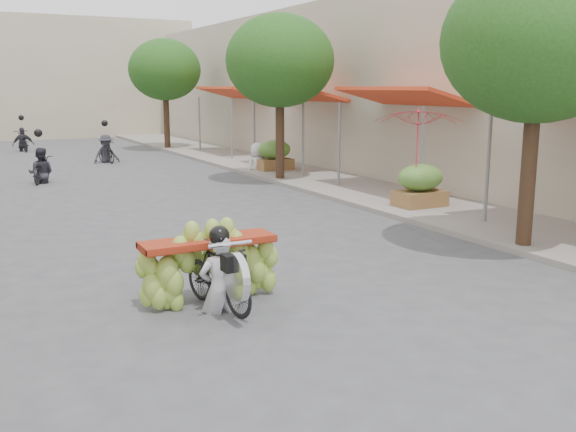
{
  "coord_description": "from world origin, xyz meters",
  "views": [
    {
      "loc": [
        -3.9,
        -4.25,
        3.01
      ],
      "look_at": [
        0.49,
        4.11,
        1.1
      ],
      "focal_mm": 40.0,
      "sensor_mm": 36.0,
      "label": 1
    }
  ],
  "objects": [
    {
      "name": "street_tree_near",
      "position": [
        5.4,
        4.0,
        3.78
      ],
      "size": [
        3.4,
        3.4,
        5.25
      ],
      "color": "#3A2719",
      "rests_on": "ground"
    },
    {
      "name": "far_building",
      "position": [
        0.0,
        38.0,
        3.5
      ],
      "size": [
        20.0,
        6.0,
        7.0
      ],
      "primitive_type": "cube",
      "color": "#BCB094",
      "rests_on": "ground"
    },
    {
      "name": "produce_crate_far",
      "position": [
        6.2,
        16.0,
        0.71
      ],
      "size": [
        1.2,
        0.88,
        1.16
      ],
      "color": "brown",
      "rests_on": "ground"
    },
    {
      "name": "street_tree_mid",
      "position": [
        5.4,
        14.0,
        3.78
      ],
      "size": [
        3.4,
        3.4,
        5.25
      ],
      "color": "#3A2719",
      "rests_on": "ground"
    },
    {
      "name": "bg_motorbike_c",
      "position": [
        -0.86,
        28.48,
        0.78
      ],
      "size": [
        1.0,
        1.72,
        1.95
      ],
      "color": "black",
      "rests_on": "ground"
    },
    {
      "name": "bg_motorbike_b",
      "position": [
        1.6,
        21.92,
        0.88
      ],
      "size": [
        1.15,
        1.57,
        1.95
      ],
      "color": "black",
      "rests_on": "ground"
    },
    {
      "name": "bg_motorbike_a",
      "position": [
        -1.44,
        17.31,
        0.77
      ],
      "size": [
        1.06,
        1.56,
        1.95
      ],
      "color": "black",
      "rests_on": "ground"
    },
    {
      "name": "banana_motorbike",
      "position": [
        -0.84,
        3.78,
        0.67
      ],
      "size": [
        2.2,
        1.81,
        1.98
      ],
      "color": "black",
      "rests_on": "ground"
    },
    {
      "name": "pedestrian",
      "position": [
        5.74,
        16.39,
        1.06
      ],
      "size": [
        1.03,
        0.74,
        1.88
      ],
      "rotation": [
        0.0,
        0.0,
        3.36
      ],
      "color": "white",
      "rests_on": "ground"
    },
    {
      "name": "ground",
      "position": [
        0.0,
        0.0,
        0.0
      ],
      "size": [
        120.0,
        120.0,
        0.0
      ],
      "primitive_type": "plane",
      "color": "#4D4D52",
      "rests_on": "ground"
    },
    {
      "name": "street_tree_far",
      "position": [
        5.4,
        26.0,
        3.78
      ],
      "size": [
        3.4,
        3.4,
        5.25
      ],
      "color": "#3A2719",
      "rests_on": "ground"
    },
    {
      "name": "sidewalk_right",
      "position": [
        7.0,
        15.0,
        0.06
      ],
      "size": [
        4.0,
        60.0,
        0.12
      ],
      "primitive_type": "cube",
      "color": "gray",
      "rests_on": "ground"
    },
    {
      "name": "shophouse_row_right",
      "position": [
        11.99,
        14.0,
        3.0
      ],
      "size": [
        9.77,
        40.0,
        6.0
      ],
      "color": "#B2A893",
      "rests_on": "ground"
    },
    {
      "name": "market_umbrella",
      "position": [
        5.94,
        7.83,
        2.55
      ],
      "size": [
        2.66,
        2.66,
        1.9
      ],
      "rotation": [
        0.0,
        0.0,
        -0.34
      ],
      "color": "red",
      "rests_on": "ground"
    },
    {
      "name": "produce_crate_mid",
      "position": [
        6.2,
        8.0,
        0.71
      ],
      "size": [
        1.2,
        0.88,
        1.16
      ],
      "color": "brown",
      "rests_on": "ground"
    }
  ]
}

